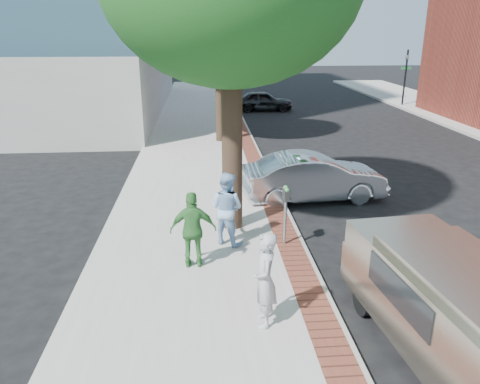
{
  "coord_description": "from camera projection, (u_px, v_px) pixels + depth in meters",
  "views": [
    {
      "loc": [
        -1.33,
        -9.52,
        5.1
      ],
      "look_at": [
        -0.42,
        1.6,
        1.2
      ],
      "focal_mm": 35.0,
      "sensor_mm": 36.0,
      "label": 1
    }
  ],
  "objects": [
    {
      "name": "brick_strip",
      "position": [
        255.0,
        163.0,
        18.27
      ],
      "size": [
        0.6,
        60.0,
        0.01
      ],
      "primitive_type": "cube",
      "color": "brown",
      "rests_on": "sidewalk"
    },
    {
      "name": "parking_meter",
      "position": [
        286.0,
        203.0,
        11.03
      ],
      "size": [
        0.12,
        0.32,
        1.47
      ],
      "color": "gray",
      "rests_on": "sidewalk"
    },
    {
      "name": "ground",
      "position": [
        264.0,
        264.0,
        10.74
      ],
      "size": [
        120.0,
        120.0,
        0.0
      ],
      "primitive_type": "plane",
      "color": "black",
      "rests_on": "ground"
    },
    {
      "name": "van",
      "position": [
        450.0,
        304.0,
        7.45
      ],
      "size": [
        2.26,
        4.89,
        1.75
      ],
      "rotation": [
        0.0,
        0.0,
        0.1
      ],
      "color": "gray",
      "rests_on": "ground"
    },
    {
      "name": "signal_far",
      "position": [
        406.0,
        73.0,
        31.66
      ],
      "size": [
        0.7,
        0.15,
        3.8
      ],
      "color": "black",
      "rests_on": "ground"
    },
    {
      "name": "tree_far",
      "position": [
        219.0,
        24.0,
        20.25
      ],
      "size": [
        4.8,
        4.8,
        7.14
      ],
      "color": "black",
      "rests_on": "sidewalk"
    },
    {
      "name": "curb",
      "position": [
        264.0,
        164.0,
        18.33
      ],
      "size": [
        0.1,
        60.0,
        0.15
      ],
      "primitive_type": "cube",
      "color": "gray",
      "rests_on": "ground"
    },
    {
      "name": "person_gray",
      "position": [
        265.0,
        280.0,
        8.03
      ],
      "size": [
        0.45,
        0.65,
        1.73
      ],
      "primitive_type": "imported",
      "rotation": [
        0.0,
        0.0,
        -1.63
      ],
      "color": "#A6A5AA",
      "rests_on": "sidewalk"
    },
    {
      "name": "person_green",
      "position": [
        193.0,
        230.0,
        10.06
      ],
      "size": [
        1.0,
        0.42,
        1.71
      ],
      "primitive_type": "imported",
      "rotation": [
        0.0,
        0.0,
        3.14
      ],
      "color": "#397E39",
      "rests_on": "sidewalk"
    },
    {
      "name": "signal_near",
      "position": [
        235.0,
        75.0,
        30.77
      ],
      "size": [
        0.7,
        0.15,
        3.8
      ],
      "color": "black",
      "rests_on": "ground"
    },
    {
      "name": "office_base",
      "position": [
        18.0,
        80.0,
        29.79
      ],
      "size": [
        18.2,
        22.2,
        4.0
      ],
      "primitive_type": "cube",
      "color": "gray",
      "rests_on": "ground"
    },
    {
      "name": "sedan_silver",
      "position": [
        313.0,
        177.0,
        14.54
      ],
      "size": [
        4.56,
        1.93,
        1.46
      ],
      "primitive_type": "imported",
      "rotation": [
        0.0,
        0.0,
        1.66
      ],
      "color": "silver",
      "rests_on": "ground"
    },
    {
      "name": "sidewalk",
      "position": [
        199.0,
        166.0,
        18.13
      ],
      "size": [
        5.0,
        60.0,
        0.15
      ],
      "primitive_type": "cube",
      "color": "#9E9991",
      "rests_on": "ground"
    },
    {
      "name": "person_officer",
      "position": [
        227.0,
        208.0,
        11.18
      ],
      "size": [
        1.1,
        1.05,
        1.79
      ],
      "primitive_type": "imported",
      "rotation": [
        0.0,
        0.0,
        2.54
      ],
      "color": "#90B6DE",
      "rests_on": "sidewalk"
    },
    {
      "name": "bg_car",
      "position": [
        263.0,
        101.0,
        30.59
      ],
      "size": [
        3.86,
        1.63,
        1.3
      ],
      "primitive_type": "imported",
      "rotation": [
        0.0,
        0.0,
        1.55
      ],
      "color": "black",
      "rests_on": "ground"
    }
  ]
}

